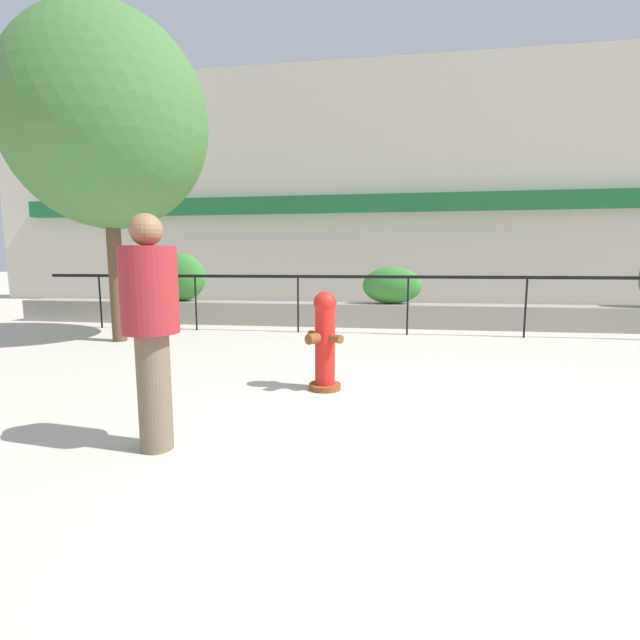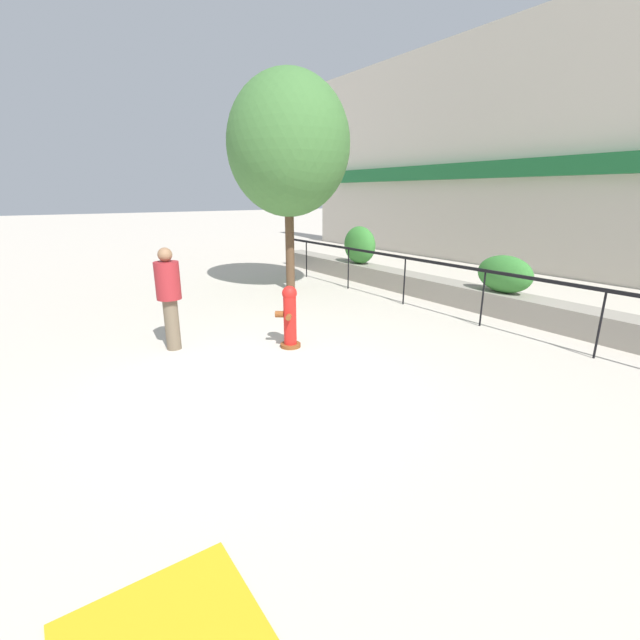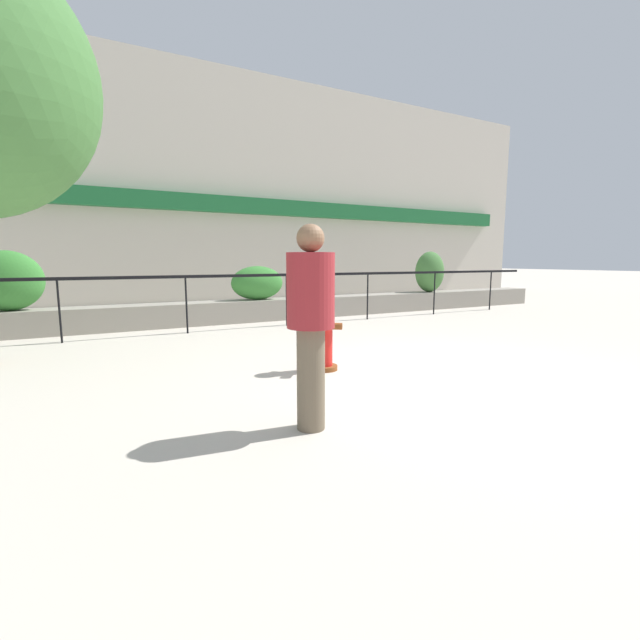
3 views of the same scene
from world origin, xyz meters
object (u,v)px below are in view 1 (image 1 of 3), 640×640
at_px(street_tree, 106,122).
at_px(hedge_bush_1, 392,285).
at_px(hedge_bush_0, 180,277).
at_px(fire_hydrant, 325,340).
at_px(pedestrian, 151,318).

bearing_deg(street_tree, hedge_bush_1, 27.05).
bearing_deg(hedge_bush_1, hedge_bush_0, 180.00).
height_order(fire_hydrant, street_tree, street_tree).
distance_m(fire_hydrant, pedestrian, 2.03).
xyz_separation_m(hedge_bush_1, fire_hydrant, (-0.84, -4.88, -0.35)).
bearing_deg(hedge_bush_0, pedestrian, -65.53).
relative_size(hedge_bush_0, hedge_bush_1, 0.96).
xyz_separation_m(hedge_bush_0, hedge_bush_1, (4.87, 0.00, -0.16)).
bearing_deg(hedge_bush_1, street_tree, -152.95).
bearing_deg(hedge_bush_0, hedge_bush_1, 0.00).
bearing_deg(fire_hydrant, hedge_bush_1, 80.26).
distance_m(fire_hydrant, street_tree, 5.65).
xyz_separation_m(hedge_bush_0, pedestrian, (2.99, -6.56, -0.07)).
distance_m(hedge_bush_1, pedestrian, 6.83).
height_order(hedge_bush_1, fire_hydrant, hedge_bush_1).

